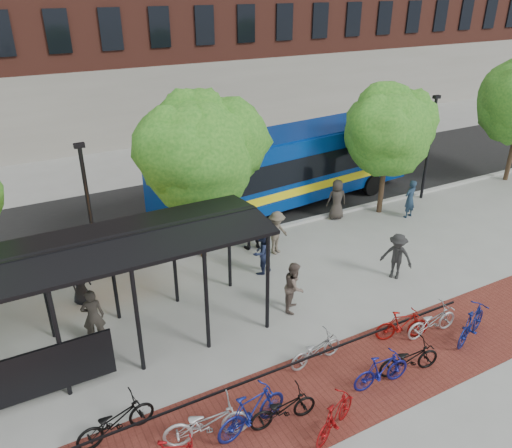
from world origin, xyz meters
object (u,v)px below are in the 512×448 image
bike_3 (252,411)px  bike_6 (316,350)px  bike_11 (472,324)px  tree_c (390,127)px  bike_5 (335,416)px  pedestrian_6 (337,199)px  bike_0 (115,420)px  pedestrian_0 (80,282)px  bike_8 (409,358)px  lamp_post_left (89,210)px  bike_2 (207,422)px  pedestrian_7 (410,199)px  bus (288,164)px  pedestrian_3 (277,233)px  pedestrian_9 (397,256)px  bike_7 (382,370)px  bike_10 (432,321)px  pedestrian_2 (261,252)px  bus_shelter (77,265)px  pedestrian_1 (93,316)px  pedestrian_8 (294,286)px  bike_4 (283,408)px  pedestrian_5 (253,228)px  bike_9 (402,325)px

bike_3 → bike_6: 2.99m
bike_11 → tree_c: bearing=-43.9°
bike_5 → pedestrian_6: size_ratio=0.91×
bike_0 → pedestrian_0: size_ratio=1.23×
bike_8 → pedestrian_6: bearing=-14.7°
lamp_post_left → bike_2: bearing=-85.7°
pedestrian_6 → pedestrian_7: 3.37m
bus → pedestrian_3: bus is taller
bike_0 → pedestrian_9: size_ratio=1.08×
pedestrian_7 → bike_7: bearing=31.7°
bike_10 → pedestrian_3: (-1.61, 6.68, 0.42)m
lamp_post_left → bike_0: (-1.23, -7.42, -2.24)m
pedestrian_0 → pedestrian_6: (11.59, 1.37, 0.15)m
bike_6 → pedestrian_9: bearing=-69.3°
bike_6 → pedestrian_6: (6.33, 7.61, 0.48)m
tree_c → lamp_post_left: (-13.09, 0.25, -1.31)m
bike_0 → pedestrian_7: (15.01, 6.04, 0.39)m
bike_3 → pedestrian_3: bearing=-43.7°
pedestrian_2 → pedestrian_9: size_ratio=0.98×
bus → pedestrian_9: 7.71m
pedestrian_3 → pedestrian_9: bearing=-71.1°
bus_shelter → pedestrian_7: (14.92, 2.70, -2.10)m
pedestrian_1 → pedestrian_3: (7.56, 2.14, -0.00)m
bus → pedestrian_2: bearing=-135.9°
tree_c → lamp_post_left: tree_c is taller
bike_11 → bike_2: bearing=68.3°
bus → pedestrian_0: bearing=-166.0°
pedestrian_7 → bike_8: bearing=35.3°
bike_2 → pedestrian_2: bearing=-25.9°
pedestrian_1 → pedestrian_8: size_ratio=1.04×
bike_2 → pedestrian_0: 7.41m
bus → bike_10: bus is taller
bike_4 → lamp_post_left: bearing=20.7°
bike_4 → bike_10: bearing=-77.0°
pedestrian_6 → pedestrian_7: size_ratio=1.04×
tree_c → bike_2: tree_c is taller
pedestrian_9 → pedestrian_0: bearing=-143.6°
bike_0 → bus: bearing=-54.9°
bike_3 → pedestrian_2: pedestrian_2 is taller
bike_5 → bike_10: bearing=-95.4°
pedestrian_0 → pedestrian_5: (6.89, 0.67, 0.12)m
bike_2 → bike_5: 3.06m
bike_11 → bike_9: bearing=41.7°
bike_7 → bike_11: bike_11 is taller
bike_0 → bike_10: bearing=-101.7°
pedestrian_1 → pedestrian_5: same height
bike_11 → pedestrian_5: 8.84m
bike_3 → bus_shelter: bearing=21.7°
bike_4 → bike_5: bike_5 is taller
bus → pedestrian_0: (-10.46, -3.79, -1.29)m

